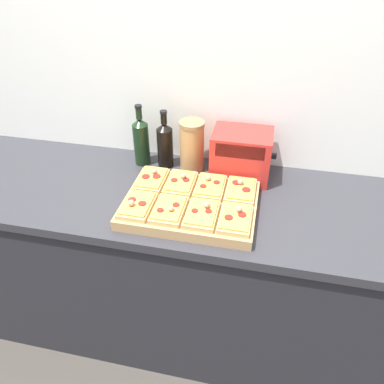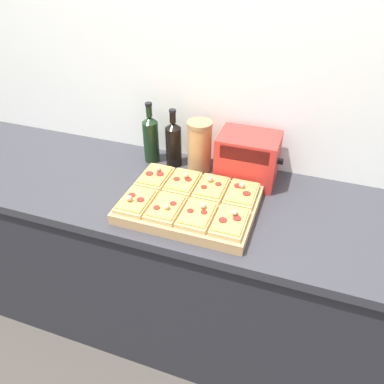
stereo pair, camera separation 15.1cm
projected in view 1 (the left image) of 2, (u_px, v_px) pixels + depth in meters
ground_plane at (170, 376)px, 1.88m from camera, size 12.00×12.00×0.00m
wall_back at (200, 87)px, 1.69m from camera, size 6.00×0.06×2.50m
kitchen_counter at (184, 267)px, 1.87m from camera, size 2.63×0.67×0.90m
cutting_board at (190, 205)px, 1.52m from camera, size 0.53×0.39×0.04m
pizza_slice_back_left at (152, 179)px, 1.60m from camera, size 0.12×0.18×0.05m
pizza_slice_back_midleft at (180, 183)px, 1.58m from camera, size 0.12×0.18×0.05m
pizza_slice_back_midright at (210, 186)px, 1.56m from camera, size 0.12×0.18×0.05m
pizza_slice_back_right at (241, 190)px, 1.53m from camera, size 0.12×0.18×0.05m
pizza_slice_front_left at (137, 205)px, 1.45m from camera, size 0.12×0.18×0.05m
pizza_slice_front_midleft at (169, 210)px, 1.43m from camera, size 0.12×0.18×0.05m
pizza_slice_front_midright at (202, 214)px, 1.41m from camera, size 0.12×0.18×0.05m
pizza_slice_front_right at (235, 218)px, 1.39m from camera, size 0.12×0.18×0.05m
olive_oil_bottle at (141, 140)px, 1.75m from camera, size 0.07×0.07×0.30m
wine_bottle at (165, 144)px, 1.74m from camera, size 0.07×0.07×0.28m
grain_jar_tall at (192, 146)px, 1.71m from camera, size 0.11×0.11×0.24m
toaster_oven at (241, 155)px, 1.67m from camera, size 0.28×0.19×0.22m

